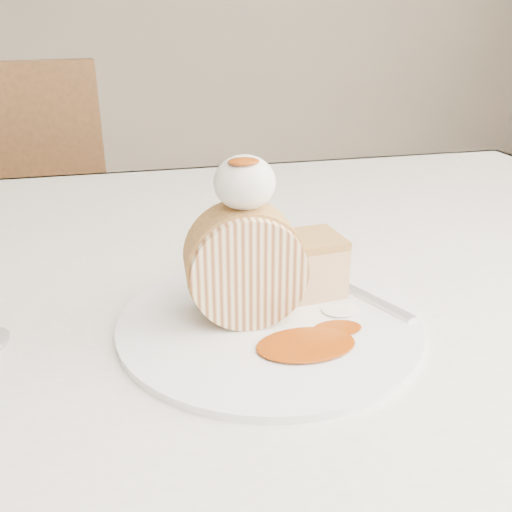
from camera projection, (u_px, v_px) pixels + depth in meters
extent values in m
cube|color=beige|center=(201.00, 281.00, 0.67)|extent=(1.40, 0.90, 0.04)
cube|color=beige|center=(170.00, 240.00, 1.11)|extent=(1.40, 0.01, 0.28)
cylinder|color=brown|center=(458.00, 334.00, 1.28)|extent=(0.06, 0.06, 0.71)
cube|color=brown|center=(19.00, 246.00, 1.51)|extent=(0.50, 0.50, 0.04)
cube|color=brown|center=(2.00, 172.00, 1.24)|extent=(0.44, 0.11, 0.46)
cylinder|color=brown|center=(91.00, 285.00, 1.83)|extent=(0.04, 0.04, 0.43)
cylinder|color=brown|center=(111.00, 343.00, 1.51)|extent=(0.04, 0.04, 0.43)
cylinder|color=white|center=(269.00, 322.00, 0.53)|extent=(0.31, 0.31, 0.01)
cylinder|color=#FFE8B1|center=(246.00, 265.00, 0.51)|extent=(0.11, 0.06, 0.10)
cube|color=tan|center=(309.00, 268.00, 0.57)|extent=(0.07, 0.06, 0.05)
ellipsoid|color=white|center=(245.00, 183.00, 0.49)|extent=(0.05, 0.05, 0.05)
ellipsoid|color=#8C3305|center=(244.00, 154.00, 0.47)|extent=(0.03, 0.02, 0.01)
cube|color=silver|center=(365.00, 296.00, 0.57)|extent=(0.09, 0.16, 0.00)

